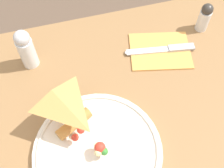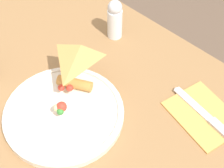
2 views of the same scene
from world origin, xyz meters
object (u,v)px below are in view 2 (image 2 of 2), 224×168
object	(u,v)px
dining_table	(37,143)
plate_pizza	(64,111)
napkin_folded	(203,115)
butter_knife	(207,116)
salt_shaker	(115,19)

from	to	relation	value
dining_table	plate_pizza	xyz separation A→B (m)	(-0.04, -0.06, 0.11)
napkin_folded	butter_knife	world-z (taller)	butter_knife
napkin_folded	plate_pizza	bearing A→B (deg)	44.20
dining_table	plate_pizza	bearing A→B (deg)	-123.88
plate_pizza	butter_knife	xyz separation A→B (m)	(-0.23, -0.21, -0.01)
butter_knife	plate_pizza	bearing A→B (deg)	52.01
napkin_folded	butter_knife	xyz separation A→B (m)	(-0.01, 0.00, 0.00)
butter_knife	salt_shaker	world-z (taller)	salt_shaker
plate_pizza	napkin_folded	size ratio (longest dim) A/B	1.50
plate_pizza	salt_shaker	distance (m)	0.29
dining_table	napkin_folded	xyz separation A→B (m)	(-0.26, -0.28, 0.10)
dining_table	salt_shaker	world-z (taller)	salt_shaker
salt_shaker	dining_table	bearing A→B (deg)	100.26
napkin_folded	salt_shaker	bearing A→B (deg)	-8.73
butter_knife	dining_table	bearing A→B (deg)	54.64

